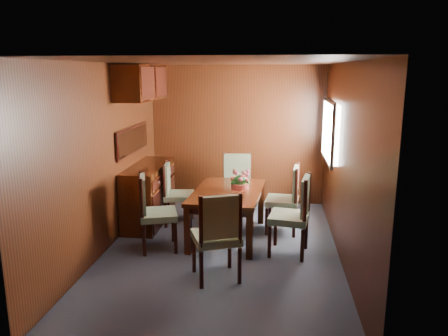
# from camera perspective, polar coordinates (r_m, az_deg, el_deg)

# --- Properties ---
(ground) EXTENTS (4.50, 4.50, 0.00)m
(ground) POSITION_cam_1_polar(r_m,az_deg,el_deg) (5.79, -0.33, -10.79)
(ground) COLOR #303642
(ground) RESTS_ON ground
(room_shell) EXTENTS (3.06, 4.52, 2.41)m
(room_shell) POSITION_cam_1_polar(r_m,az_deg,el_deg) (5.70, -0.98, 5.87)
(room_shell) COLOR black
(room_shell) RESTS_ON ground
(sideboard) EXTENTS (0.48, 1.40, 0.90)m
(sideboard) POSITION_cam_1_polar(r_m,az_deg,el_deg) (6.81, -9.77, -3.33)
(sideboard) COLOR black
(sideboard) RESTS_ON ground
(dining_table) EXTENTS (1.01, 1.51, 0.68)m
(dining_table) POSITION_cam_1_polar(r_m,az_deg,el_deg) (6.06, 0.51, -3.82)
(dining_table) COLOR black
(dining_table) RESTS_ON ground
(chair_left_near) EXTENTS (0.58, 0.60, 1.01)m
(chair_left_near) POSITION_cam_1_polar(r_m,az_deg,el_deg) (5.74, -9.35, -5.20)
(chair_left_near) COLOR black
(chair_left_near) RESTS_ON ground
(chair_left_far) EXTENTS (0.49, 0.50, 0.95)m
(chair_left_far) POSITION_cam_1_polar(r_m,az_deg,el_deg) (6.67, -6.54, -2.91)
(chair_left_far) COLOR black
(chair_left_far) RESTS_ON ground
(chair_right_near) EXTENTS (0.55, 0.56, 1.04)m
(chair_right_near) POSITION_cam_1_polar(r_m,az_deg,el_deg) (5.58, 9.33, -5.56)
(chair_right_near) COLOR black
(chair_right_near) RESTS_ON ground
(chair_right_far) EXTENTS (0.49, 0.51, 0.99)m
(chair_right_far) POSITION_cam_1_polar(r_m,az_deg,el_deg) (6.34, 8.30, -3.55)
(chair_right_far) COLOR black
(chair_right_far) RESTS_ON ground
(chair_head) EXTENTS (0.63, 0.62, 1.04)m
(chair_head) POSITION_cam_1_polar(r_m,az_deg,el_deg) (4.81, -0.81, -8.35)
(chair_head) COLOR black
(chair_head) RESTS_ON ground
(chair_foot) EXTENTS (0.53, 0.52, 1.01)m
(chair_foot) POSITION_cam_1_polar(r_m,az_deg,el_deg) (7.04, 1.76, -1.71)
(chair_foot) COLOR black
(chair_foot) RESTS_ON ground
(flower_centerpiece) EXTENTS (0.27, 0.27, 0.27)m
(flower_centerpiece) POSITION_cam_1_polar(r_m,az_deg,el_deg) (6.10, 2.11, -1.52)
(flower_centerpiece) COLOR #C54A3C
(flower_centerpiece) RESTS_ON dining_table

